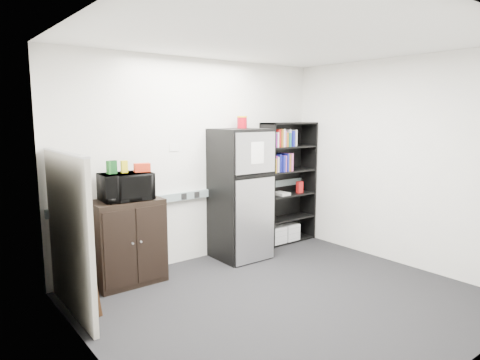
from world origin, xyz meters
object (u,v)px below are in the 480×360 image
at_px(bookshelf, 287,180).
at_px(microwave, 126,187).
at_px(cabinet, 127,241).
at_px(refrigerator, 240,194).
at_px(cubicle_partition, 69,234).

xyz_separation_m(bookshelf, microwave, (-2.64, -0.08, 0.18)).
bearing_deg(cabinet, bookshelf, 1.42).
height_order(cabinet, refrigerator, refrigerator).
bearing_deg(cubicle_partition, bookshelf, 8.13).
height_order(cubicle_partition, microwave, cubicle_partition).
bearing_deg(cubicle_partition, cabinet, 28.78).
xyz_separation_m(bookshelf, cabinet, (-2.64, -0.07, -0.47)).
distance_m(cabinet, refrigerator, 1.65).
height_order(cabinet, microwave, microwave).
xyz_separation_m(cabinet, microwave, (0.00, -0.02, 0.65)).
distance_m(microwave, refrigerator, 1.62).
bearing_deg(bookshelf, cubicle_partition, -171.87).
height_order(microwave, refrigerator, refrigerator).
bearing_deg(cubicle_partition, refrigerator, 8.19).
xyz_separation_m(cubicle_partition, cabinet, (0.77, 0.42, -0.31)).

